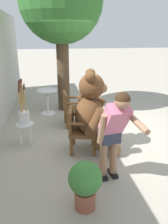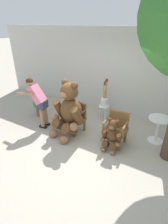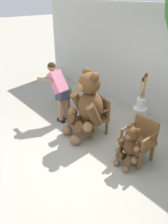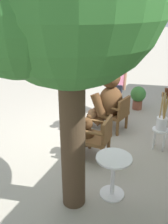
{
  "view_description": "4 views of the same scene",
  "coord_description": "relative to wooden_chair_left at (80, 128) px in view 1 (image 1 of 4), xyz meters",
  "views": [
    {
      "loc": [
        -4.45,
        1.2,
        2.2
      ],
      "look_at": [
        -0.01,
        0.44,
        0.57
      ],
      "focal_mm": 35.0,
      "sensor_mm": 36.0,
      "label": 1
    },
    {
      "loc": [
        1.82,
        -3.1,
        2.91
      ],
      "look_at": [
        -0.08,
        0.19,
        0.93
      ],
      "focal_mm": 28.0,
      "sensor_mm": 36.0,
      "label": 2
    },
    {
      "loc": [
        2.64,
        -2.46,
        2.98
      ],
      "look_at": [
        -0.35,
        0.01,
        0.86
      ],
      "focal_mm": 35.0,
      "sensor_mm": 36.0,
      "label": 3
    },
    {
      "loc": [
        4.68,
        2.09,
        2.88
      ],
      "look_at": [
        0.16,
        0.1,
        0.7
      ],
      "focal_mm": 40.0,
      "sensor_mm": 36.0,
      "label": 4
    }
  ],
  "objects": [
    {
      "name": "potted_plant",
      "position": [
        -1.53,
        0.17,
        -0.07
      ],
      "size": [
        0.44,
        0.44,
        0.68
      ],
      "color": "brown",
      "rests_on": "ground"
    },
    {
      "name": "ground_plane",
      "position": [
        0.62,
        -0.62,
        -0.46
      ],
      "size": [
        60.0,
        60.0,
        0.0
      ],
      "primitive_type": "plane",
      "color": "#A8A091"
    },
    {
      "name": "person_visitor",
      "position": [
        -1.06,
        -0.33,
        0.44
      ],
      "size": [
        0.79,
        0.55,
        1.5
      ],
      "color": "black",
      "rests_on": "ground"
    },
    {
      "name": "teddy_bear_small",
      "position": [
        1.26,
        -0.29,
        -0.05
      ],
      "size": [
        0.51,
        0.48,
        0.85
      ],
      "color": "#4C3019",
      "rests_on": "ground"
    },
    {
      "name": "wooden_chair_left",
      "position": [
        0.0,
        0.0,
        0.0
      ],
      "size": [
        0.65,
        0.62,
        0.86
      ],
      "color": "brown",
      "rests_on": "ground"
    },
    {
      "name": "wooden_chair_right",
      "position": [
        1.26,
        0.0,
        0.0
      ],
      "size": [
        0.57,
        0.53,
        0.86
      ],
      "color": "brown",
      "rests_on": "ground"
    },
    {
      "name": "brush_bucket",
      "position": [
        0.44,
        1.08,
        0.21
      ],
      "size": [
        0.22,
        0.22,
        0.91
      ],
      "color": "white",
      "rests_on": "white_stool"
    },
    {
      "name": "patio_tree",
      "position": [
        2.68,
        0.04,
        2.48
      ],
      "size": [
        2.36,
        2.24,
        4.14
      ],
      "color": "#473523",
      "rests_on": "ground"
    },
    {
      "name": "round_side_table",
      "position": [
        2.2,
        0.6,
        -0.01
      ],
      "size": [
        0.56,
        0.56,
        0.72
      ],
      "color": "white",
      "rests_on": "ground"
    },
    {
      "name": "teddy_bear_large",
      "position": [
        -0.03,
        -0.26,
        0.31
      ],
      "size": [
        0.98,
        0.98,
        1.59
      ],
      "color": "brown",
      "rests_on": "ground"
    },
    {
      "name": "white_stool",
      "position": [
        0.44,
        1.07,
        -0.11
      ],
      "size": [
        0.34,
        0.34,
        0.46
      ],
      "color": "white",
      "rests_on": "ground"
    }
  ]
}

